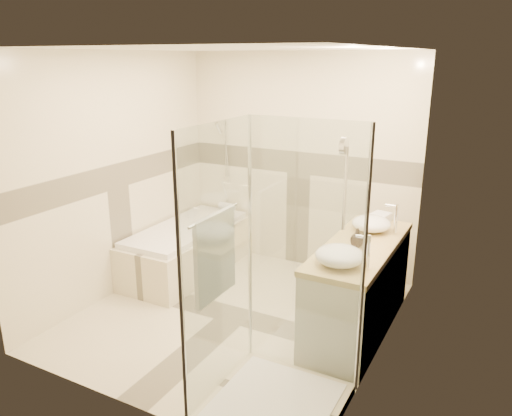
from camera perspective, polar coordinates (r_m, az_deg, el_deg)
The scene contains 12 objects.
room at distance 4.53m, azimuth -1.91°, elevation 1.82°, with size 2.82×3.02×2.52m.
bathtub at distance 5.90m, azimuth -7.87°, elevation -4.41°, with size 0.75×1.70×0.56m.
vanity at distance 4.68m, azimuth 11.59°, elevation -8.91°, with size 0.58×1.62×0.85m.
shower_enclosure at distance 3.68m, azimuth 1.17°, elevation -14.72°, with size 0.96×0.93×2.04m.
vessel_sink_near at distance 4.84m, azimuth 13.04°, elevation -1.74°, with size 0.36×0.36×0.15m, color white.
vessel_sink_far at distance 4.02m, azimuth 9.54°, elevation -5.39°, with size 0.39×0.39×0.16m, color white.
faucet_near at distance 4.77m, azimuth 15.61°, elevation -1.00°, with size 0.12×0.03×0.29m.
faucet_far at distance 3.93m, azimuth 12.58°, elevation -4.70°, with size 0.12×0.03×0.29m.
amenity_bottle_a at distance 4.41m, azimuth 11.37°, elevation -3.56°, with size 0.06×0.06×0.14m, color black.
amenity_bottle_b at distance 4.43m, azimuth 11.50°, elevation -3.31°, with size 0.12×0.12×0.16m, color black.
folded_towels at distance 5.11m, azimuth 13.84°, elevation -1.17°, with size 0.16×0.27×0.09m, color silver.
rolled_towel at distance 6.35m, azimuth -3.35°, elevation 0.18°, with size 0.09×0.09×0.21m, color silver.
Camera 1 is at (2.24, -3.77, 2.44)m, focal length 35.00 mm.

